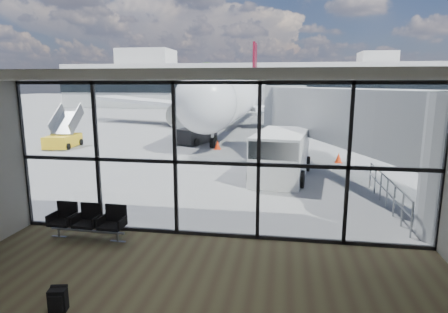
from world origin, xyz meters
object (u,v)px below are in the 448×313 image
(seating_row, at_px, (89,219))
(service_van, at_px, (281,155))
(backpack, at_px, (58,300))
(airliner, at_px, (240,95))
(belt_loader, at_px, (198,134))
(mobile_stairs, at_px, (63,139))

(seating_row, height_order, service_van, service_van)
(backpack, xyz_separation_m, service_van, (4.20, 11.49, 0.88))
(seating_row, distance_m, airliner, 31.57)
(backpack, bearing_deg, airliner, 78.45)
(seating_row, relative_size, service_van, 0.43)
(backpack, relative_size, belt_loader, 0.11)
(service_van, bearing_deg, mobile_stairs, 164.74)
(backpack, bearing_deg, seating_row, 96.88)
(mobile_stairs, bearing_deg, service_van, -29.45)
(belt_loader, height_order, mobile_stairs, mobile_stairs)
(airliner, height_order, mobile_stairs, airliner)
(backpack, xyz_separation_m, airliner, (-0.46, 34.91, 2.96))
(belt_loader, xyz_separation_m, mobile_stairs, (-8.95, -3.32, -0.11))
(seating_row, bearing_deg, service_van, 57.76)
(service_van, bearing_deg, belt_loader, 130.55)
(seating_row, distance_m, belt_loader, 17.88)
(airliner, distance_m, mobile_stairs, 20.14)
(seating_row, relative_size, airliner, 0.06)
(belt_loader, bearing_deg, backpack, -61.10)
(seating_row, bearing_deg, belt_loader, 94.62)
(backpack, height_order, belt_loader, belt_loader)
(airliner, height_order, service_van, airliner)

